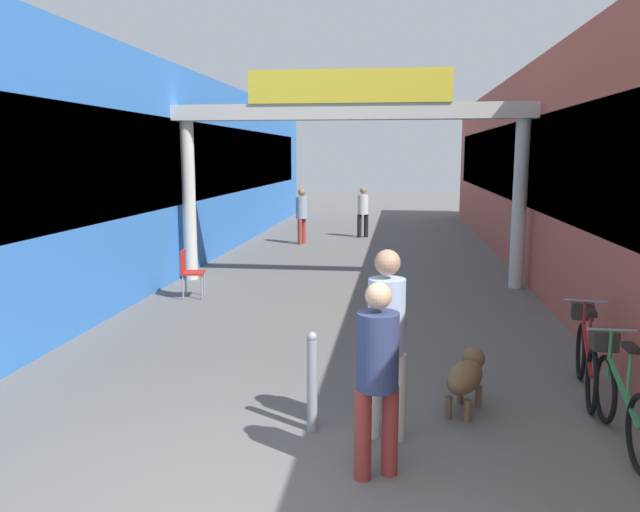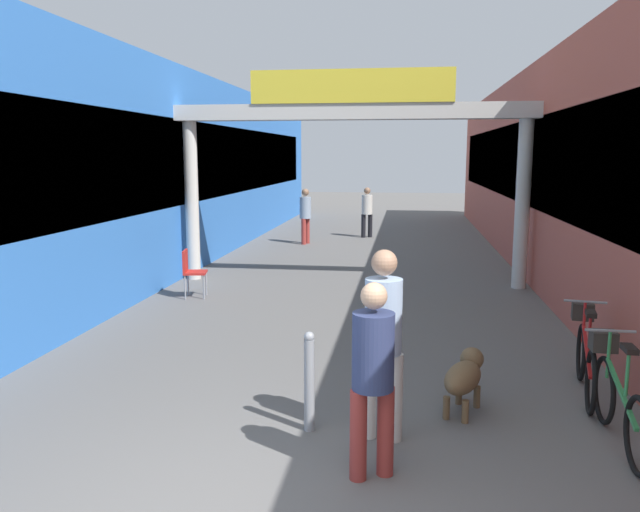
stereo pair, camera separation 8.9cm
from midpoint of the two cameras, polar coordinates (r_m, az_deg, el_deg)
name	(u,v)px [view 1 (the left image)]	position (r m, az deg, el deg)	size (l,w,h in m)	color
storefront_left	(149,170)	(15.97, -15.53, 7.55)	(3.00, 26.00, 4.47)	blue
storefront_right	(583,172)	(15.27, 22.77, 7.11)	(3.00, 26.00, 4.47)	#B25142
arcade_sign_gateway	(349,135)	(12.59, 2.47, 10.97)	(7.40, 0.47, 4.25)	beige
pedestrian_with_dog	(386,332)	(5.73, 5.63, -6.90)	(0.40, 0.38, 1.79)	silver
pedestrian_companion	(377,368)	(5.09, 4.77, -10.19)	(0.46, 0.46, 1.63)	#99332D
pedestrian_carrying_crate	(302,213)	(18.39, -1.83, 3.99)	(0.43, 0.43, 1.63)	#99332D
pedestrian_elderly_walking	(363,209)	(19.93, 3.82, 4.30)	(0.47, 0.47, 1.59)	black
dog_on_leash	(466,375)	(6.69, 12.86, -10.54)	(0.56, 0.86, 0.60)	brown
bicycle_green_nearest	(618,394)	(6.47, 25.27, -11.38)	(0.46, 1.69, 0.98)	black
bicycle_red_second	(586,353)	(7.59, 22.80, -8.19)	(0.47, 1.68, 0.98)	black
bollard_post_metal	(312,381)	(6.04, -1.16, -11.33)	(0.10, 0.10, 0.98)	gray
cafe_chair_red_nearer	(189,269)	(11.71, -12.13, -1.17)	(0.47, 0.47, 0.89)	gray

